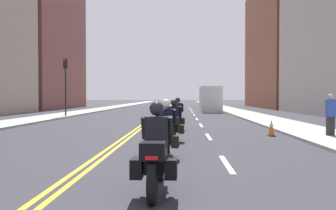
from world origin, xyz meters
TOP-DOWN VIEW (x-y plane):
  - ground_plane at (0.00, 48.00)m, footprint 264.00×264.00m
  - sidewalk_left at (-8.29, 48.00)m, footprint 2.93×144.00m
  - sidewalk_right at (8.29, 48.00)m, footprint 2.93×144.00m
  - centreline_yellow_inner at (-0.12, 48.00)m, footprint 0.12×132.00m
  - centreline_yellow_outer at (0.12, 48.00)m, footprint 0.12×132.00m
  - lane_dashes_white at (3.41, 29.00)m, footprint 0.14×56.40m
  - building_left_2 at (-18.02, 48.93)m, footprint 8.19×18.80m
  - building_right_2 at (18.32, 54.23)m, footprint 8.79×21.89m
  - motorcycle_0 at (1.83, 5.26)m, footprint 0.77×2.31m
  - motorcycle_1 at (1.83, 8.91)m, footprint 0.77×2.13m
  - motorcycle_2 at (1.98, 12.53)m, footprint 0.76×2.09m
  - motorcycle_3 at (2.06, 16.94)m, footprint 0.78×2.26m
  - traffic_cone_0 at (6.14, 14.41)m, footprint 0.31×0.31m
  - traffic_light_near at (-7.23, 27.58)m, footprint 0.28×0.38m
  - pedestrian_0 at (8.32, 13.65)m, footprint 0.42×0.35m
  - parked_truck at (5.43, 39.02)m, footprint 2.20×6.50m

SIDE VIEW (x-z plane):
  - ground_plane at x=0.00m, z-range 0.00..0.00m
  - centreline_yellow_inner at x=-0.12m, z-range 0.00..0.01m
  - centreline_yellow_outer at x=0.12m, z-range 0.00..0.01m
  - lane_dashes_white at x=3.41m, z-range 0.00..0.01m
  - sidewalk_left at x=-8.29m, z-range 0.00..0.12m
  - sidewalk_right at x=8.29m, z-range 0.00..0.12m
  - traffic_cone_0 at x=6.14m, z-range 0.00..0.72m
  - motorcycle_3 at x=2.06m, z-range -0.18..1.47m
  - motorcycle_2 at x=1.98m, z-range -0.14..1.45m
  - motorcycle_0 at x=1.83m, z-range -0.15..1.46m
  - motorcycle_1 at x=1.83m, z-range -0.15..1.48m
  - pedestrian_0 at x=8.32m, z-range 0.03..1.84m
  - parked_truck at x=5.43m, z-range -0.13..2.67m
  - traffic_light_near at x=-7.23m, z-range 0.92..5.71m
  - building_right_2 at x=18.32m, z-range 0.00..19.22m
  - building_left_2 at x=-18.02m, z-range 0.00..21.72m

